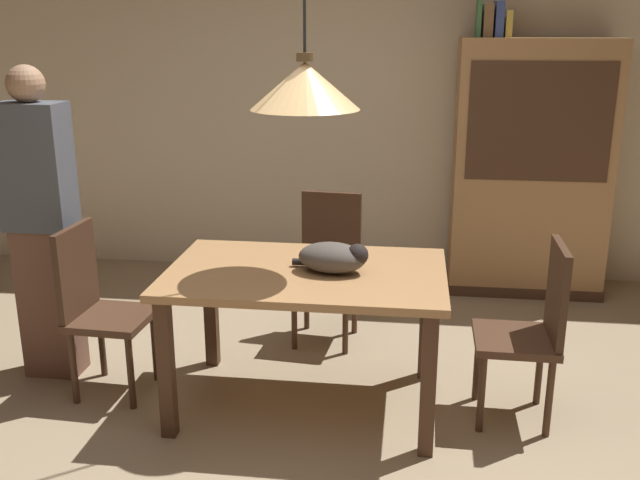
# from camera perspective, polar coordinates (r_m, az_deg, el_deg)

# --- Properties ---
(ground) EXTENTS (10.00, 10.00, 0.00)m
(ground) POSITION_cam_1_polar(r_m,az_deg,el_deg) (3.57, -0.79, -16.04)
(ground) COLOR #998466
(back_wall) EXTENTS (6.40, 0.10, 2.90)m
(back_wall) POSITION_cam_1_polar(r_m,az_deg,el_deg) (5.66, 3.05, 11.82)
(back_wall) COLOR beige
(back_wall) RESTS_ON ground
(dining_table) EXTENTS (1.40, 0.90, 0.75)m
(dining_table) POSITION_cam_1_polar(r_m,az_deg,el_deg) (3.64, -1.11, -3.91)
(dining_table) COLOR #A87A4C
(dining_table) RESTS_ON ground
(chair_right_side) EXTENTS (0.41, 0.41, 0.93)m
(chair_right_side) POSITION_cam_1_polar(r_m,az_deg,el_deg) (3.70, 16.56, -6.54)
(chair_right_side) COLOR #472D1E
(chair_right_side) RESTS_ON ground
(chair_left_side) EXTENTS (0.42, 0.42, 0.93)m
(chair_left_side) POSITION_cam_1_polar(r_m,az_deg,el_deg) (4.01, -17.33, -4.82)
(chair_left_side) COLOR #472D1E
(chair_left_side) RESTS_ON ground
(chair_far_back) EXTENTS (0.44, 0.44, 0.93)m
(chair_far_back) POSITION_cam_1_polar(r_m,az_deg,el_deg) (4.50, 0.64, -1.65)
(chair_far_back) COLOR #472D1E
(chair_far_back) RESTS_ON ground
(cat_sleeping) EXTENTS (0.39, 0.26, 0.16)m
(cat_sleeping) POSITION_cam_1_polar(r_m,az_deg,el_deg) (3.55, 1.13, -1.39)
(cat_sleeping) COLOR #4C4742
(cat_sleeping) RESTS_ON dining_table
(pendant_lamp) EXTENTS (0.52, 0.52, 1.30)m
(pendant_lamp) POSITION_cam_1_polar(r_m,az_deg,el_deg) (3.41, -1.21, 12.23)
(pendant_lamp) COLOR #E5B775
(hutch_bookcase) EXTENTS (1.12, 0.45, 1.85)m
(hutch_bookcase) POSITION_cam_1_polar(r_m,az_deg,el_deg) (5.46, 16.36, 5.04)
(hutch_bookcase) COLOR #A87A4C
(hutch_bookcase) RESTS_ON ground
(book_green_slim) EXTENTS (0.03, 0.20, 0.26)m
(book_green_slim) POSITION_cam_1_polar(r_m,az_deg,el_deg) (5.31, 12.50, 16.88)
(book_green_slim) COLOR #427A4C
(book_green_slim) RESTS_ON hutch_bookcase
(book_brown_thick) EXTENTS (0.06, 0.24, 0.22)m
(book_brown_thick) POSITION_cam_1_polar(r_m,az_deg,el_deg) (5.31, 13.17, 16.62)
(book_brown_thick) COLOR brown
(book_brown_thick) RESTS_ON hutch_bookcase
(book_blue_wide) EXTENTS (0.06, 0.24, 0.24)m
(book_blue_wide) POSITION_cam_1_polar(r_m,az_deg,el_deg) (5.32, 14.01, 16.68)
(book_blue_wide) COLOR #384C93
(book_blue_wide) RESTS_ON hutch_bookcase
(book_yellow_short) EXTENTS (0.04, 0.20, 0.18)m
(book_yellow_short) POSITION_cam_1_polar(r_m,az_deg,el_deg) (5.32, 14.71, 16.30)
(book_yellow_short) COLOR gold
(book_yellow_short) RESTS_ON hutch_bookcase
(person_standing) EXTENTS (0.36, 0.22, 1.74)m
(person_standing) POSITION_cam_1_polar(r_m,az_deg,el_deg) (4.21, -21.26, 1.12)
(person_standing) COLOR brown
(person_standing) RESTS_ON ground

